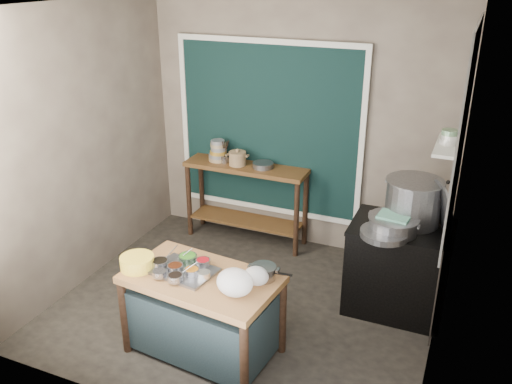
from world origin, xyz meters
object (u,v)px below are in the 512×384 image
at_px(ceramic_crock, 237,159).
at_px(condiment_tray, 184,271).
at_px(prep_table, 203,314).
at_px(stove_block, 398,269).
at_px(back_counter, 246,203).
at_px(saucepan, 264,272).
at_px(steamer, 393,225).
at_px(stock_pot, 413,202).
at_px(yellow_basin, 137,262).
at_px(utensil_cup, 225,159).

bearing_deg(ceramic_crock, condiment_tray, -77.75).
xyz_separation_m(prep_table, stove_block, (1.39, 1.30, 0.05)).
bearing_deg(back_counter, prep_table, -75.99).
bearing_deg(stove_block, saucepan, -128.89).
height_order(saucepan, steamer, steamer).
bearing_deg(prep_table, stock_pot, 50.08).
bearing_deg(condiment_tray, stock_pot, 41.14).
distance_m(yellow_basin, ceramic_crock, 2.11).
bearing_deg(back_counter, stock_pot, -17.63).
xyz_separation_m(condiment_tray, steamer, (1.49, 1.14, 0.19)).
bearing_deg(stock_pot, utensil_cup, 164.10).
height_order(condiment_tray, utensil_cup, utensil_cup).
bearing_deg(ceramic_crock, prep_table, -73.35).
distance_m(back_counter, stock_pot, 2.14).
xyz_separation_m(back_counter, saucepan, (0.99, -1.86, 0.33)).
bearing_deg(saucepan, prep_table, -167.73).
bearing_deg(utensil_cup, prep_table, -69.18).
relative_size(condiment_tray, stock_pot, 0.95).
bearing_deg(ceramic_crock, stock_pot, -16.15).
distance_m(ceramic_crock, steamer, 2.11).
height_order(condiment_tray, saucepan, saucepan).
bearing_deg(saucepan, steamer, 42.01).
bearing_deg(stock_pot, saucepan, -127.94).
xyz_separation_m(ceramic_crock, steamer, (1.93, -0.86, -0.07)).
bearing_deg(saucepan, stock_pot, 45.11).
bearing_deg(saucepan, ceramic_crock, 113.50).
relative_size(prep_table, yellow_basin, 4.40).
distance_m(back_counter, condiment_tray, 2.08).
xyz_separation_m(prep_table, stock_pot, (1.45, 1.41, 0.72)).
height_order(yellow_basin, steamer, steamer).
height_order(prep_table, saucepan, saucepan).
distance_m(condiment_tray, stock_pot, 2.17).
bearing_deg(utensil_cup, ceramic_crock, -12.91).
xyz_separation_m(saucepan, steamer, (0.85, 0.97, 0.15)).
height_order(condiment_tray, stock_pot, stock_pot).
distance_m(prep_table, back_counter, 2.09).
xyz_separation_m(condiment_tray, utensil_cup, (-0.61, 2.04, 0.23)).
distance_m(back_counter, ceramic_crock, 0.55).
height_order(stove_block, steamer, steamer).
height_order(stock_pot, steamer, stock_pot).
bearing_deg(back_counter, steamer, -25.86).
distance_m(ceramic_crock, stock_pot, 2.13).
height_order(utensil_cup, ceramic_crock, ceramic_crock).
bearing_deg(back_counter, stove_block, -21.02).
bearing_deg(ceramic_crock, saucepan, -59.55).
xyz_separation_m(back_counter, condiment_tray, (0.34, -2.03, 0.29)).
distance_m(stove_block, condiment_tray, 2.06).
xyz_separation_m(stove_block, stock_pot, (0.05, 0.11, 0.67)).
xyz_separation_m(condiment_tray, yellow_basin, (-0.39, -0.10, 0.04)).
distance_m(utensil_cup, stock_pot, 2.32).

